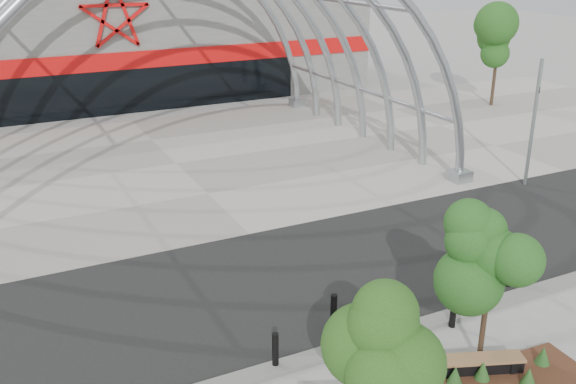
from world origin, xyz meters
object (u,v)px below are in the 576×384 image
object	(u,v)px
bollard_2	(397,383)
street_tree_1	(492,258)
street_tree_0	(393,327)
bench_1	(477,366)
signal_pole	(534,121)

from	to	relation	value
bollard_2	street_tree_1	bearing A→B (deg)	6.20
street_tree_0	street_tree_1	bearing A→B (deg)	18.99
bench_1	bollard_2	bearing A→B (deg)	178.60
bench_1	street_tree_0	bearing A→B (deg)	-164.46
street_tree_0	street_tree_1	world-z (taller)	street_tree_1
signal_pole	bench_1	world-z (taller)	signal_pole
bollard_2	signal_pole	bearing A→B (deg)	34.84
signal_pole	bench_1	distance (m)	14.01
bench_1	street_tree_1	bearing A→B (deg)	41.55
signal_pole	bollard_2	bearing A→B (deg)	-145.16
signal_pole	street_tree_0	size ratio (longest dim) A/B	1.40
signal_pole	bollard_2	size ratio (longest dim) A/B	5.61
signal_pole	street_tree_1	size ratio (longest dim) A/B	1.36
signal_pole	street_tree_0	world-z (taller)	signal_pole
signal_pole	street_tree_0	bearing A→B (deg)	-144.33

